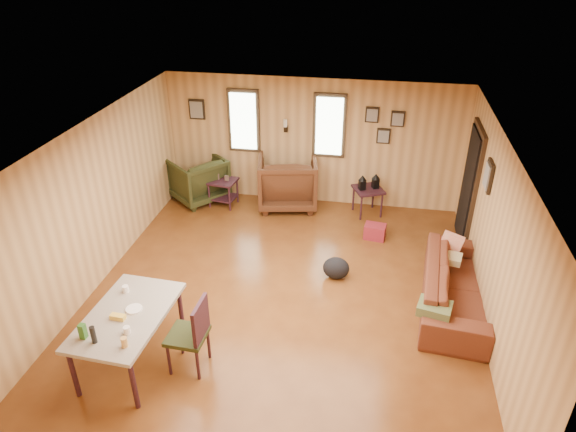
% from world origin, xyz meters
% --- Properties ---
extents(room, '(5.54, 6.04, 2.44)m').
position_xyz_m(room, '(0.17, 0.27, 1.21)').
color(room, brown).
rests_on(room, ground).
extents(sofa, '(0.86, 2.26, 0.86)m').
position_xyz_m(sofa, '(2.42, 0.14, 0.43)').
color(sofa, '#602C1B').
rests_on(sofa, ground).
extents(recliner_brown, '(1.25, 1.19, 1.11)m').
position_xyz_m(recliner_brown, '(-0.43, 2.72, 0.55)').
color(recliner_brown, '#482715').
rests_on(recliner_brown, ground).
extents(recliner_green, '(1.26, 1.27, 0.96)m').
position_xyz_m(recliner_green, '(-2.18, 2.64, 0.48)').
color(recliner_green, '#2C3116').
rests_on(recliner_green, ground).
extents(end_table, '(0.56, 0.53, 0.64)m').
position_xyz_m(end_table, '(-1.64, 2.49, 0.36)').
color(end_table, '#361823').
rests_on(end_table, ground).
extents(side_table, '(0.66, 0.66, 0.80)m').
position_xyz_m(side_table, '(1.09, 2.63, 0.54)').
color(side_table, '#361823').
rests_on(side_table, ground).
extents(cooler, '(0.39, 0.30, 0.25)m').
position_xyz_m(cooler, '(1.27, 1.76, 0.13)').
color(cooler, maroon).
rests_on(cooler, ground).
extents(backpack, '(0.49, 0.44, 0.35)m').
position_xyz_m(backpack, '(0.73, 0.48, 0.17)').
color(backpack, black).
rests_on(backpack, ground).
extents(sofa_pillows, '(0.75, 1.78, 0.36)m').
position_xyz_m(sofa_pillows, '(2.22, 0.05, 0.50)').
color(sofa_pillows, '#525D34').
rests_on(sofa_pillows, sofa).
extents(dining_table, '(0.94, 1.49, 0.95)m').
position_xyz_m(dining_table, '(-1.54, -1.71, 0.67)').
color(dining_table, '#9E9385').
rests_on(dining_table, ground).
extents(dining_chair, '(0.46, 0.46, 0.98)m').
position_xyz_m(dining_chair, '(-0.76, -1.65, 0.55)').
color(dining_chair, '#2C3116').
rests_on(dining_chair, ground).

